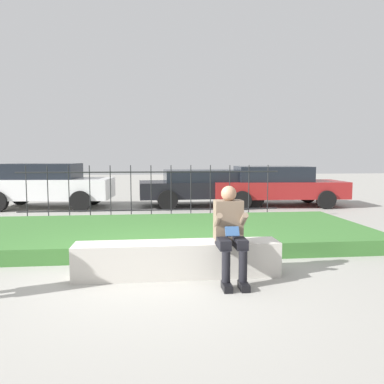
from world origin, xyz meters
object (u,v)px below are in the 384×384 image
Objects in this scene: car_parked_left at (47,184)px; car_parked_right at (276,185)px; person_seated_reader at (230,229)px; stone_bench at (178,261)px; car_parked_center at (206,186)px.

car_parked_left is 7.62m from car_parked_right.
person_seated_reader is at bearing -109.92° from car_parked_right.
stone_bench is 0.89m from person_seated_reader.
car_parked_center is at bearing 78.80° from stone_bench.
person_seated_reader is 8.09m from car_parked_right.
person_seated_reader is 8.92m from car_parked_left.
stone_bench is 8.38m from car_parked_left.
car_parked_center reaches higher than stone_bench.
person_seated_reader is at bearing -98.10° from car_parked_center.
car_parked_left is at bearing 116.74° from stone_bench.
car_parked_center is (1.47, 7.41, 0.46)m from stone_bench.
car_parked_right is 0.98× the size of car_parked_center.
stone_bench is 0.64× the size of car_parked_right.
car_parked_center is (0.78, 7.67, -0.03)m from person_seated_reader.
car_parked_left is (-3.76, 7.47, 0.55)m from stone_bench.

